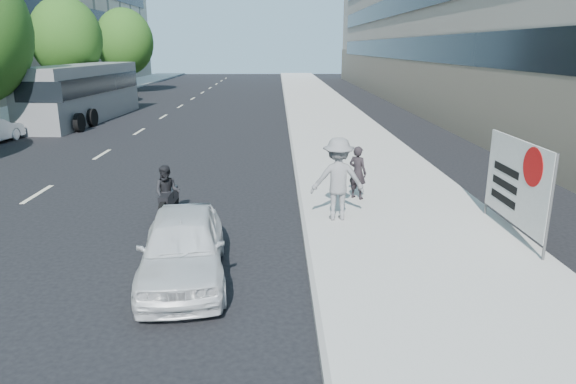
{
  "coord_description": "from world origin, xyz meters",
  "views": [
    {
      "loc": [
        0.81,
        -7.15,
        4.32
      ],
      "look_at": [
        1.03,
        3.18,
        1.39
      ],
      "focal_mm": 32.0,
      "sensor_mm": 36.0,
      "label": 1
    }
  ],
  "objects_px": {
    "jogger": "(338,179)",
    "bus": "(84,93)",
    "white_sedan_near": "(183,246)",
    "pedestrian_woman": "(358,173)",
    "motorcycle": "(168,195)",
    "protest_banner": "(516,182)"
  },
  "relations": [
    {
      "from": "jogger",
      "to": "pedestrian_woman",
      "type": "distance_m",
      "value": 1.96
    },
    {
      "from": "bus",
      "to": "motorcycle",
      "type": "bearing_deg",
      "value": -61.34
    },
    {
      "from": "jogger",
      "to": "motorcycle",
      "type": "relative_size",
      "value": 1.01
    },
    {
      "from": "jogger",
      "to": "white_sedan_near",
      "type": "xyz_separation_m",
      "value": [
        -3.3,
        -3.09,
        -0.52
      ]
    },
    {
      "from": "pedestrian_woman",
      "to": "protest_banner",
      "type": "distance_m",
      "value": 4.33
    },
    {
      "from": "protest_banner",
      "to": "white_sedan_near",
      "type": "distance_m",
      "value": 7.46
    },
    {
      "from": "pedestrian_woman",
      "to": "bus",
      "type": "xyz_separation_m",
      "value": [
        -13.88,
        17.52,
        0.73
      ]
    },
    {
      "from": "pedestrian_woman",
      "to": "jogger",
      "type": "bearing_deg",
      "value": 107.47
    },
    {
      "from": "pedestrian_woman",
      "to": "bus",
      "type": "relative_size",
      "value": 0.12
    },
    {
      "from": "white_sedan_near",
      "to": "bus",
      "type": "bearing_deg",
      "value": 106.78
    },
    {
      "from": "jogger",
      "to": "bus",
      "type": "height_order",
      "value": "bus"
    },
    {
      "from": "jogger",
      "to": "protest_banner",
      "type": "xyz_separation_m",
      "value": [
        3.88,
        -1.19,
        0.22
      ]
    },
    {
      "from": "protest_banner",
      "to": "bus",
      "type": "relative_size",
      "value": 0.25
    },
    {
      "from": "jogger",
      "to": "protest_banner",
      "type": "height_order",
      "value": "protest_banner"
    },
    {
      "from": "white_sedan_near",
      "to": "bus",
      "type": "height_order",
      "value": "bus"
    },
    {
      "from": "jogger",
      "to": "protest_banner",
      "type": "distance_m",
      "value": 4.07
    },
    {
      "from": "pedestrian_woman",
      "to": "protest_banner",
      "type": "relative_size",
      "value": 0.49
    },
    {
      "from": "protest_banner",
      "to": "motorcycle",
      "type": "height_order",
      "value": "protest_banner"
    },
    {
      "from": "protest_banner",
      "to": "motorcycle",
      "type": "bearing_deg",
      "value": 168.23
    },
    {
      "from": "motorcycle",
      "to": "bus",
      "type": "bearing_deg",
      "value": 116.59
    },
    {
      "from": "pedestrian_woman",
      "to": "motorcycle",
      "type": "bearing_deg",
      "value": 54.85
    },
    {
      "from": "jogger",
      "to": "motorcycle",
      "type": "xyz_separation_m",
      "value": [
        -4.32,
        0.52,
        -0.54
      ]
    }
  ]
}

